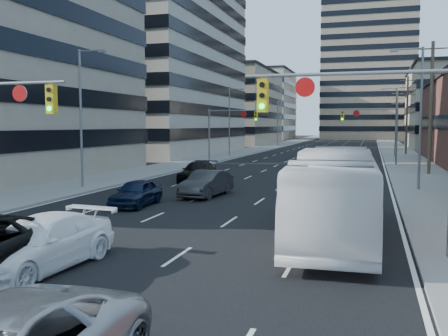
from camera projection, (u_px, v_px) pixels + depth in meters
road_surface at (343, 141)px, 134.72m from camera, size 18.00×300.00×0.02m
sidewalk_left at (300, 140)px, 137.98m from camera, size 5.00×300.00×0.15m
sidewalk_right at (387, 141)px, 131.45m from camera, size 5.00×300.00×0.15m
office_left_mid at (132, 59)px, 74.34m from camera, size 26.00×34.00×28.00m
office_left_far at (227, 108)px, 112.21m from camera, size 20.00×30.00×16.00m
apartment_tower at (369, 42)px, 149.64m from camera, size 26.00×26.00×58.00m
bg_block_left at (251, 106)px, 151.37m from camera, size 24.00×24.00×20.00m
signal_near_right at (367, 120)px, 15.72m from camera, size 6.59×0.33×6.00m
signal_far_left at (229, 124)px, 55.36m from camera, size 6.09×0.33×6.00m
signal_far_right at (373, 124)px, 50.99m from camera, size 6.09×0.33×6.00m
utility_pole_block at (431, 106)px, 40.99m from camera, size 2.20×0.28×11.00m
utility_pole_midblock at (407, 114)px, 69.64m from camera, size 2.20×0.28×11.00m
utility_pole_distant at (397, 117)px, 98.29m from camera, size 2.20×0.28×11.00m
streetlight_left_near at (83, 112)px, 32.18m from camera, size 2.03×0.22×9.00m
streetlight_left_mid at (230, 119)px, 65.60m from camera, size 2.03×0.22×9.00m
streetlight_left_far at (278, 121)px, 99.03m from camera, size 2.03×0.22×9.00m
streetlight_right_near at (418, 111)px, 31.08m from camera, size 2.03×0.22×9.00m
streetlight_right_far at (395, 118)px, 64.50m from camera, size 2.03×0.22×9.00m
white_van at (40, 243)px, 14.39m from camera, size 2.54×5.43×1.53m
transit_bus at (336, 193)px, 18.70m from camera, size 3.13×11.92×3.30m
sedan_blue at (136, 193)px, 25.69m from camera, size 1.79×4.12×1.38m
sedan_grey_center at (207, 184)px, 29.16m from camera, size 2.10×4.77×1.52m
sedan_black_far at (198, 172)px, 36.62m from camera, size 2.43×5.25×1.49m
sedan_grey_right at (327, 171)px, 38.73m from camera, size 2.08×4.05×1.32m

